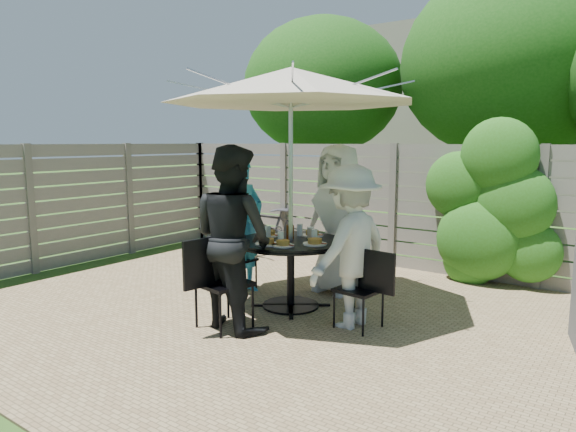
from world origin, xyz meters
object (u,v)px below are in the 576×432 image
Objects in this scene: glass_right at (314,236)px; glass_back at (300,230)px; chair_back at (344,271)px; plate_right at (315,242)px; bicycle at (269,224)px; person_front at (233,238)px; plate_left at (269,234)px; chair_right at (360,305)px; person_left at (242,226)px; umbrella at (291,86)px; plate_back at (312,234)px; chair_left at (236,271)px; coffee_cup at (311,233)px; glass_front at (281,238)px; plate_extra at (283,244)px; patio_table at (291,261)px; person_back at (338,220)px; person_right at (350,247)px; glass_left at (268,232)px; syrup_jug at (290,232)px; plate_front at (267,242)px; chair_front at (223,302)px.

glass_back is at bearing 148.33° from glass_right.
chair_back reaches higher than plate_right.
bicycle is at bearing -105.60° from chair_back.
person_front is 0.95× the size of bicycle.
plate_left is 1.86× the size of glass_back.
plate_right is (-0.60, 0.09, 0.56)m from chair_right.
chair_right is (1.77, -0.27, -0.60)m from person_left.
glass_right is (0.13, -0.89, 0.60)m from chair_back.
umbrella is 1.69m from plate_back.
plate_right is (1.31, -0.20, 0.56)m from chair_left.
glass_front is at bearing -98.08° from coffee_cup.
patio_table is at bearing 112.30° from plate_extra.
person_back is at bearing 86.83° from glass_front.
person_left is 12.10× the size of glass_back.
plate_right reaches higher than chair_left.
person_front reaches higher than person_left.
coffee_cup is (-0.00, 0.53, 0.04)m from plate_extra.
chair_right is 1.08m from glass_front.
patio_table is 0.74× the size of person_back.
plate_back is 1.00× the size of plate_right.
person_front reaches higher than person_right.
glass_back reaches higher than coffee_cup.
glass_front reaches higher than plate_left.
plate_left is at bearing -163.11° from coffee_cup.
person_back is at bearing 81.33° from plate_back.
chair_back is (0.15, 0.95, -0.29)m from patio_table.
bicycle is (-2.04, 1.22, -0.41)m from person_back.
coffee_cup is at bearing 33.43° from glass_left.
chair_right is (1.91, -0.29, 0.00)m from chair_left.
bicycle reaches higher than patio_table.
plate_left is 0.31m from syrup_jug.
bicycle is at bearing 137.88° from glass_right.
glass_front and glass_right have the same top height.
syrup_jug reaches higher than plate_right.
bicycle is at bearing 127.79° from plate_front.
chair_left is 3.46× the size of plate_extra.
person_back is at bearing 65.81° from glass_left.
plate_front reaches higher than chair_left.
chair_back is at bearing 81.25° from plate_back.
person_right is (0.67, -1.08, 0.57)m from chair_back.
plate_back is (-0.77, 0.48, -0.02)m from person_right.
chair_back reaches higher than plate_front.
plate_front reaches higher than chair_right.
bicycle is (-1.86, 1.98, -0.35)m from syrup_jug.
glass_front is (0.13, -0.54, 0.00)m from glass_back.
patio_table is 1.01m from chair_back.
chair_front is 3.71× the size of plate_right.
chair_right reaches higher than patio_table.
plate_back is 2.61m from bicycle.
glass_front is (0.21, 0.68, 0.56)m from chair_front.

